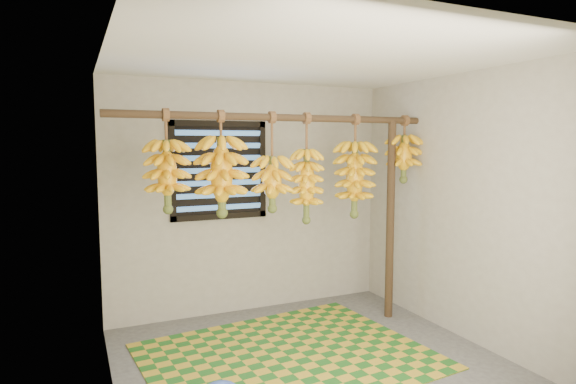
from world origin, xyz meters
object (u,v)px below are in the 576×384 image
woven_mat (288,356)px  banana_bunch_d (306,186)px  banana_bunch_a (167,176)px  support_post (390,220)px  banana_bunch_c (272,183)px  banana_bunch_e (355,179)px  banana_bunch_f (404,158)px  banana_bunch_b (222,176)px

woven_mat → banana_bunch_d: size_ratio=2.25×
banana_bunch_a → banana_bunch_d: 1.27m
support_post → banana_bunch_a: (-2.21, 0.00, 0.51)m
support_post → banana_bunch_c: 1.35m
woven_mat → banana_bunch_c: (0.04, 0.44, 1.41)m
support_post → banana_bunch_e: size_ratio=2.04×
banana_bunch_e → banana_bunch_f: (0.58, -0.00, 0.20)m
banana_bunch_b → banana_bunch_d: same height
woven_mat → banana_bunch_f: 2.24m
banana_bunch_d → banana_bunch_e: size_ratio=1.02×
support_post → woven_mat: 1.72m
banana_bunch_a → banana_bunch_e: same height
support_post → banana_bunch_a: size_ratio=2.40×
support_post → banana_bunch_c: banana_bunch_c is taller
banana_bunch_b → banana_bunch_c: bearing=0.0°
support_post → banana_bunch_d: 1.02m
woven_mat → support_post: bearing=18.2°
woven_mat → banana_bunch_a: banana_bunch_a is taller
banana_bunch_a → banana_bunch_f: same height
banana_bunch_e → banana_bunch_f: size_ratio=1.48×
banana_bunch_c → banana_bunch_b: bearing=-180.0°
banana_bunch_e → banana_bunch_a: bearing=180.0°
banana_bunch_b → banana_bunch_d: (0.81, -0.00, -0.11)m
banana_bunch_f → support_post: bearing=180.0°
banana_bunch_c → banana_bunch_f: (1.44, -0.00, 0.21)m
banana_bunch_b → banana_bunch_d: 0.81m
banana_bunch_d → banana_bunch_f: bearing=0.0°
banana_bunch_d → banana_bunch_e: (0.52, 0.00, 0.04)m
banana_bunch_a → support_post: bearing=0.0°
banana_bunch_a → banana_bunch_c: 0.92m
support_post → banana_bunch_c: (-1.29, 0.00, 0.42)m
banana_bunch_b → banana_bunch_e: bearing=0.0°
woven_mat → banana_bunch_e: size_ratio=2.30×
woven_mat → banana_bunch_a: 1.80m
banana_bunch_a → banana_bunch_b: (0.46, 0.00, -0.02)m
woven_mat → banana_bunch_e: banana_bunch_e is taller
banana_bunch_a → banana_bunch_c: same height
banana_bunch_b → banana_bunch_f: bearing=-0.0°
banana_bunch_e → banana_bunch_f: bearing=-0.0°
woven_mat → banana_bunch_d: banana_bunch_d is taller
woven_mat → banana_bunch_b: bearing=134.1°
banana_bunch_a → banana_bunch_d: (1.26, -0.00, -0.13)m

